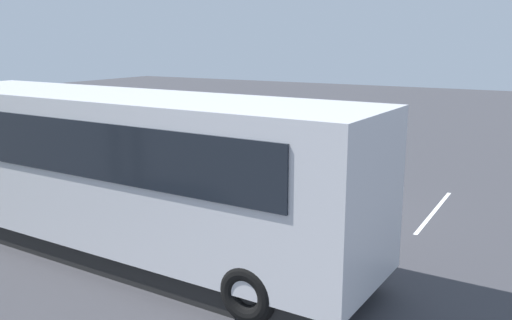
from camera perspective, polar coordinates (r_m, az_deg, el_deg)
name	(u,v)px	position (r m, az deg, el deg)	size (l,w,h in m)	color
ground_plane	(295,212)	(14.03, 4.05, -5.44)	(80.00, 80.00, 0.00)	#38383D
tour_bus	(124,174)	(11.31, -13.54, -1.47)	(10.63, 2.89, 3.25)	silver
spectator_far_left	(250,180)	(13.08, -0.63, -2.11)	(0.58, 0.35, 1.70)	#473823
spectator_left	(214,173)	(13.77, -4.35, -1.32)	(0.57, 0.32, 1.74)	black
spectator_centre	(174,166)	(14.36, -8.55, -0.66)	(0.58, 0.36, 1.80)	#473823
parked_motorcycle_silver	(278,218)	(12.02, 2.28, -6.07)	(2.05, 0.60, 0.99)	black
stunt_motorcycle	(294,160)	(17.17, 3.95, -0.02)	(2.04, 0.68, 1.23)	black
bay_line_b	(434,211)	(14.79, 18.05, -5.09)	(0.14, 3.97, 0.01)	white
bay_line_c	(328,195)	(15.61, 7.45, -3.66)	(0.14, 3.87, 0.01)	white
bay_line_d	(239,182)	(16.91, -1.76, -2.30)	(0.14, 3.97, 0.01)	white
bay_line_e	(165,171)	(18.59, -9.48, -1.12)	(0.15, 4.49, 0.01)	white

